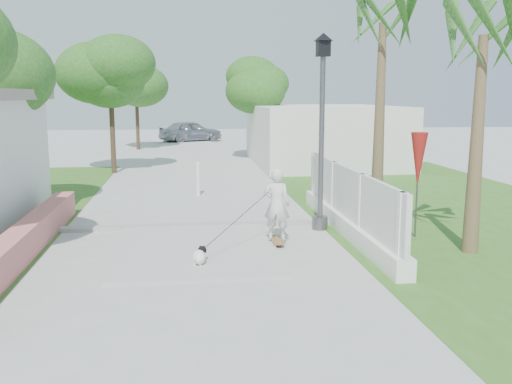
{
  "coord_description": "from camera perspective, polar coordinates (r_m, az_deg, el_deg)",
  "views": [
    {
      "loc": [
        -0.2,
        -7.16,
        3.1
      ],
      "look_at": [
        1.26,
        4.41,
        1.1
      ],
      "focal_mm": 40.0,
      "sensor_mm": 36.0,
      "label": 1
    }
  ],
  "objects": [
    {
      "name": "ground",
      "position": [
        7.8,
        -5.29,
        -13.72
      ],
      "size": [
        90.0,
        90.0,
        0.0
      ],
      "primitive_type": "plane",
      "color": "#B7B7B2",
      "rests_on": "ground"
    },
    {
      "name": "path_strip",
      "position": [
        27.33,
        -6.76,
        3.21
      ],
      "size": [
        3.2,
        36.0,
        0.06
      ],
      "primitive_type": "cube",
      "color": "#B7B7B2",
      "rests_on": "ground"
    },
    {
      "name": "curb",
      "position": [
        13.5,
        -6.18,
        -3.37
      ],
      "size": [
        6.5,
        0.25,
        0.1
      ],
      "primitive_type": "cube",
      "color": "#999993",
      "rests_on": "ground"
    },
    {
      "name": "grass_right",
      "position": [
        17.06,
        17.89,
        -1.19
      ],
      "size": [
        8.0,
        20.0,
        0.01
      ],
      "primitive_type": "cube",
      "color": "#37651F",
      "rests_on": "ground"
    },
    {
      "name": "pink_wall",
      "position": [
        11.49,
        -22.71,
        -5.08
      ],
      "size": [
        0.45,
        8.2,
        0.8
      ],
      "color": "#CB6867",
      "rests_on": "ground"
    },
    {
      "name": "lattice_fence",
      "position": [
        12.94,
        9.11,
        -1.79
      ],
      "size": [
        0.35,
        7.0,
        1.5
      ],
      "color": "white",
      "rests_on": "ground"
    },
    {
      "name": "building_right",
      "position": [
        25.97,
        6.65,
        5.69
      ],
      "size": [
        6.0,
        8.0,
        2.6
      ],
      "primitive_type": "cube",
      "color": "silver",
      "rests_on": "ground"
    },
    {
      "name": "street_lamp",
      "position": [
        13.05,
        6.59,
        6.71
      ],
      "size": [
        0.44,
        0.44,
        4.44
      ],
      "color": "#59595E",
      "rests_on": "ground"
    },
    {
      "name": "bollard",
      "position": [
        17.34,
        -5.81,
        1.34
      ],
      "size": [
        0.14,
        0.14,
        1.09
      ],
      "color": "white",
      "rests_on": "ground"
    },
    {
      "name": "patio_umbrella",
      "position": [
        12.76,
        15.93,
        3.0
      ],
      "size": [
        0.36,
        0.36,
        2.3
      ],
      "color": "#59595E",
      "rests_on": "ground"
    },
    {
      "name": "tree_path_left",
      "position": [
        23.31,
        -14.34,
        11.2
      ],
      "size": [
        3.4,
        3.4,
        5.23
      ],
      "color": "#4C3826",
      "rests_on": "ground"
    },
    {
      "name": "tree_path_right",
      "position": [
        27.35,
        -0.03,
        10.55
      ],
      "size": [
        3.0,
        3.0,
        4.79
      ],
      "color": "#4C3826",
      "rests_on": "ground"
    },
    {
      "name": "tree_path_far",
      "position": [
        33.24,
        -11.88,
        10.76
      ],
      "size": [
        3.2,
        3.2,
        5.17
      ],
      "color": "#4C3826",
      "rests_on": "ground"
    },
    {
      "name": "palm_far",
      "position": [
        14.54,
        12.53,
        14.97
      ],
      "size": [
        1.8,
        1.8,
        5.3
      ],
      "color": "brown",
      "rests_on": "ground"
    },
    {
      "name": "palm_near",
      "position": [
        11.8,
        21.74,
        13.21
      ],
      "size": [
        1.8,
        1.8,
        4.7
      ],
      "color": "brown",
      "rests_on": "ground"
    },
    {
      "name": "skateboarder",
      "position": [
        11.28,
        -1.42,
        -2.59
      ],
      "size": [
        1.98,
        1.66,
        1.6
      ],
      "rotation": [
        0.0,
        0.0,
        2.77
      ],
      "color": "olive",
      "rests_on": "ground"
    },
    {
      "name": "dog",
      "position": [
        10.46,
        -5.66,
        -6.39
      ],
      "size": [
        0.36,
        0.52,
        0.37
      ],
      "rotation": [
        0.0,
        0.0,
        -0.34
      ],
      "color": "white",
      "rests_on": "ground"
    },
    {
      "name": "parked_car",
      "position": [
        38.15,
        -6.55,
        6.06
      ],
      "size": [
        4.45,
        3.24,
        1.41
      ],
      "primitive_type": "imported",
      "rotation": [
        0.0,
        0.0,
        2.0
      ],
      "color": "#A3A6AA",
      "rests_on": "ground"
    }
  ]
}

